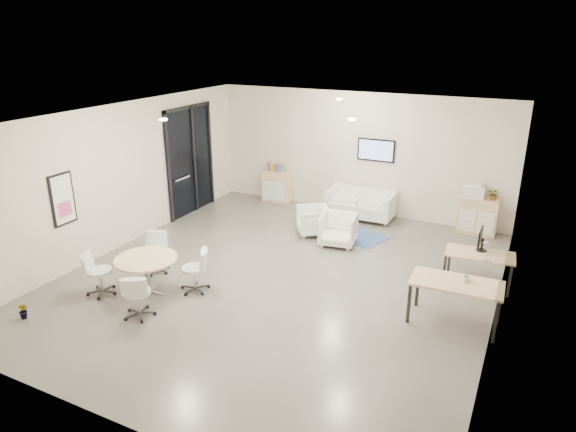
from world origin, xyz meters
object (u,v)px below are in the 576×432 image
(desk_rear, at_px, (480,257))
(sideboard_left, at_px, (277,187))
(sideboard_right, at_px, (478,216))
(loveseat, at_px, (361,205))
(desk_front, at_px, (456,286))
(round_table, at_px, (146,262))
(armchair_right, at_px, (338,228))
(armchair_left, at_px, (313,219))

(desk_rear, bearing_deg, sideboard_left, 150.08)
(sideboard_right, distance_m, loveseat, 2.90)
(desk_rear, bearing_deg, sideboard_right, 93.40)
(desk_front, bearing_deg, round_table, -167.10)
(armchair_right, bearing_deg, armchair_left, 147.00)
(round_table, bearing_deg, armchair_right, 57.41)
(armchair_left, xyz_separation_m, desk_front, (3.74, -2.63, 0.31))
(loveseat, distance_m, armchair_left, 1.74)
(armchair_left, height_order, desk_rear, armchair_left)
(loveseat, xyz_separation_m, round_table, (-2.25, -5.69, 0.27))
(desk_rear, xyz_separation_m, round_table, (-5.52, -3.08, 0.03))
(sideboard_right, relative_size, desk_rear, 0.68)
(sideboard_left, xyz_separation_m, armchair_left, (1.94, -1.82, -0.07))
(round_table, bearing_deg, desk_rear, 29.19)
(desk_front, bearing_deg, loveseat, 123.82)
(desk_front, distance_m, round_table, 5.53)
(sideboard_left, xyz_separation_m, round_table, (0.34, -5.89, 0.17))
(loveseat, distance_m, armchair_right, 1.97)
(sideboard_right, height_order, desk_front, sideboard_right)
(armchair_left, xyz_separation_m, round_table, (-1.60, -4.07, 0.24))
(armchair_right, bearing_deg, sideboard_right, 29.10)
(sideboard_right, bearing_deg, armchair_left, -152.93)
(sideboard_left, xyz_separation_m, sideboard_right, (5.48, -0.01, -0.00))
(sideboard_left, height_order, desk_front, sideboard_left)
(armchair_right, distance_m, desk_front, 3.75)
(sideboard_right, bearing_deg, round_table, -131.16)
(sideboard_right, height_order, round_table, sideboard_right)
(loveseat, relative_size, armchair_left, 2.31)
(round_table, bearing_deg, sideboard_right, 48.84)
(armchair_left, relative_size, desk_rear, 0.58)
(sideboard_left, bearing_deg, desk_rear, -25.61)
(sideboard_left, relative_size, armchair_left, 1.19)
(sideboard_right, bearing_deg, desk_front, -87.43)
(armchair_left, xyz_separation_m, armchair_right, (0.78, -0.35, 0.03))
(desk_rear, bearing_deg, desk_front, -100.54)
(sideboard_right, xyz_separation_m, round_table, (-5.14, -5.88, 0.17))
(sideboard_left, xyz_separation_m, desk_rear, (5.86, -2.81, 0.14))
(desk_rear, height_order, desk_front, desk_front)
(armchair_right, height_order, round_table, armchair_right)
(sideboard_right, relative_size, loveseat, 0.51)
(armchair_left, distance_m, armchair_right, 0.85)
(loveseat, distance_m, desk_front, 5.26)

